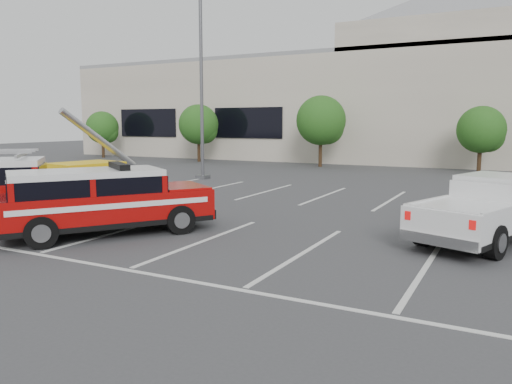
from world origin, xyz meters
TOP-DOWN VIEW (x-y plane):
  - ground at (0.00, 0.00)m, footprint 120.00×120.00m
  - stall_markings at (0.00, 4.50)m, footprint 23.00×15.00m
  - convention_building at (0.18, 31.86)m, footprint 60.00×16.99m
  - tree_far_left at (-24.91, 22.05)m, footprint 2.77×2.77m
  - tree_left at (-14.91, 22.05)m, footprint 3.07×3.07m
  - tree_mid_left at (-4.91, 22.05)m, footprint 3.37×3.37m
  - tree_mid_right at (5.09, 22.05)m, footprint 2.77×2.77m
  - light_pole_left at (-8.00, 12.00)m, footprint 0.90×0.60m
  - fire_chief_suv at (-2.83, -0.57)m, footprint 4.74×5.59m
  - white_pickup at (6.43, 3.50)m, footprint 3.55×5.69m
  - utility_rig at (-7.14, 2.76)m, footprint 4.12×4.34m

SIDE VIEW (x-z plane):
  - ground at x=0.00m, z-range 0.00..0.00m
  - stall_markings at x=0.00m, z-range 0.00..0.01m
  - white_pickup at x=6.43m, z-range -0.17..1.48m
  - utility_rig at x=-7.14m, z-range -1.06..2.47m
  - fire_chief_suv at x=-2.83m, z-range -0.17..1.74m
  - tree_far_left at x=-24.91m, z-range 0.51..4.50m
  - tree_mid_right at x=5.09m, z-range 0.51..4.50m
  - tree_left at x=-14.91m, z-range 0.56..4.98m
  - tree_mid_left at x=-4.91m, z-range 0.62..5.46m
  - convention_building at x=0.18m, z-range -1.88..11.32m
  - light_pole_left at x=-8.00m, z-range 0.07..10.31m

